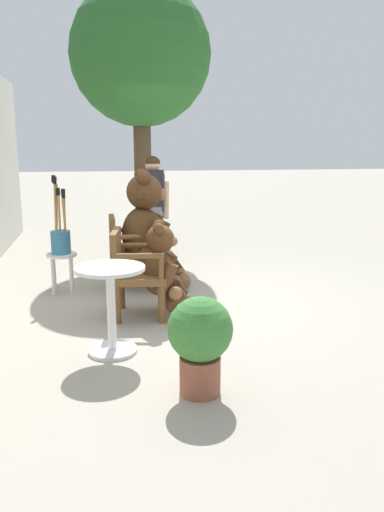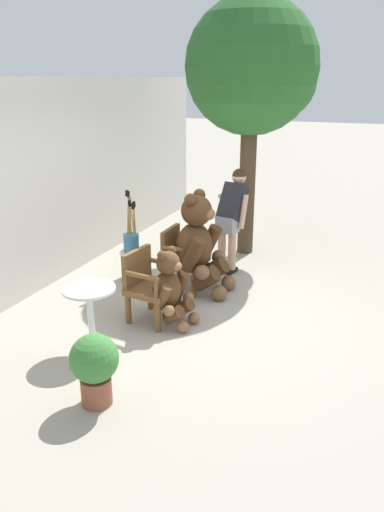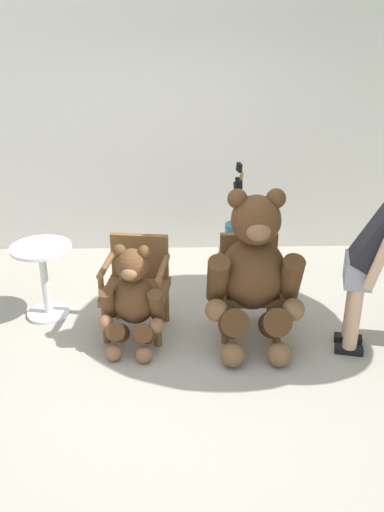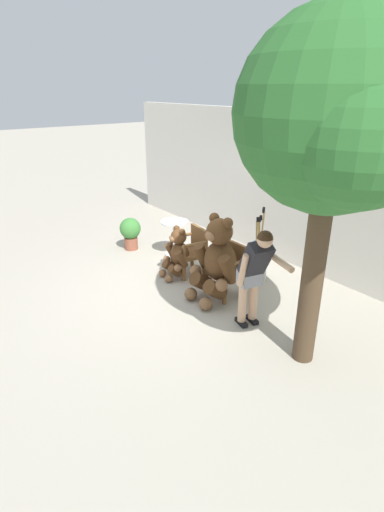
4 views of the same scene
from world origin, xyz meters
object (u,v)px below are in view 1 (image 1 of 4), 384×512
Objects in this scene: white_stool at (62,263)px; potted_plant at (200,338)px; wooden_chair_left at (134,270)px; person_visitor at (152,203)px; teddy_bear_large at (149,231)px; round_side_table at (111,300)px; teddy_bear_small at (163,269)px; patio_tree at (144,60)px; wooden_chair_right at (127,250)px; brush_bucket at (61,237)px.

potted_plant is at bearing -158.15° from white_stool.
wooden_chair_left is 0.56× the size of person_visitor.
teddy_bear_large reaches higher than round_side_table.
teddy_bear_large is at bearing -14.23° from wooden_chair_left.
teddy_bear_small is 1.38× the size of potted_plant.
potted_plant is (-2.65, -1.06, 0.04)m from white_stool.
patio_tree reaches higher than teddy_bear_large.
white_stool is (-0.06, 0.75, -0.11)m from wooden_chair_right.
wooden_chair_left is 1.26× the size of potted_plant.
potted_plant reaches higher than white_stool.
white_stool is 2.85m from potted_plant.
brush_bucket reaches higher than white_stool.
teddy_bear_large reaches higher than potted_plant.
wooden_chair_left is 1.19× the size of round_side_table.
patio_tree reaches higher than potted_plant.
teddy_bear_large is 2.94m from patio_tree.
teddy_bear_large is 1.06m from white_stool.
wooden_chair_left is at bearing -141.89° from brush_bucket.
teddy_bear_small is 1.31× the size of round_side_table.
teddy_bear_small is at bearing 176.84° from person_visitor.
wooden_chair_right is at bearing -85.53° from white_stool.
teddy_bear_large is 3.04× the size of white_stool.
teddy_bear_small is at bearing -133.00° from brush_bucket.
wooden_chair_left is 0.29m from teddy_bear_small.
brush_bucket is at bearing 93.23° from teddy_bear_large.
teddy_bear_large is at bearing 171.39° from person_visitor.
round_side_table is 1.06× the size of potted_plant.
teddy_bear_large is 1.58× the size of brush_bucket.
person_visitor is at bearing 178.56° from patio_tree.
teddy_bear_large is 0.35× the size of patio_tree.
wooden_chair_right is at bearing 157.18° from person_visitor.
teddy_bear_small is at bearing -132.94° from white_stool.
person_visitor is 1.63m from white_stool.
teddy_bear_small reaches higher than wooden_chair_right.
person_visitor is (1.97, -0.40, 0.45)m from wooden_chair_left.
potted_plant is at bearing 178.63° from person_visitor.
teddy_bear_small is 3.83m from patio_tree.
wooden_chair_right is 0.97× the size of brush_bucket.
teddy_bear_small is (-1.03, -0.29, -0.00)m from wooden_chair_right.
round_side_table is at bearing 170.02° from patio_tree.
wooden_chair_left is 1.22m from white_stool.
wooden_chair_right is 2.73m from potted_plant.
potted_plant is at bearing -178.79° from teddy_bear_large.
brush_bucket is at bearing -36.25° from white_stool.
teddy_bear_large is 1.01m from brush_bucket.
round_side_table is (-1.84, -0.50, -0.21)m from brush_bucket.
patio_tree is (2.00, -1.17, 2.53)m from white_stool.
brush_bucket is at bearing 38.11° from wooden_chair_left.
round_side_table is at bearing 34.65° from potted_plant.
wooden_chair_left is at bearing 165.77° from teddy_bear_large.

